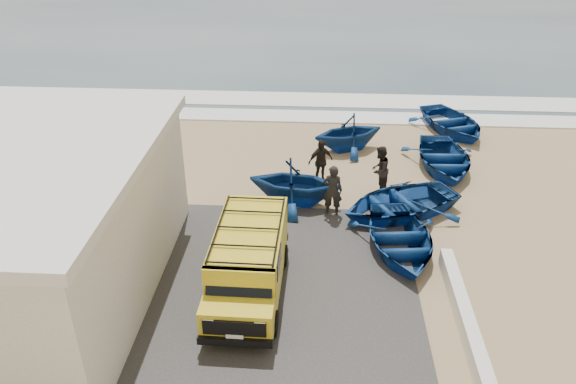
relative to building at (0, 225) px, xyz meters
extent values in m
plane|color=tan|center=(7.50, 2.00, -2.16)|extent=(160.00, 160.00, 0.00)
cube|color=#3A3735|center=(5.50, 0.00, -2.14)|extent=(12.00, 10.00, 0.05)
cube|color=white|center=(7.50, 14.00, -2.13)|extent=(180.00, 1.60, 0.06)
cube|color=white|center=(7.50, 16.50, -2.14)|extent=(180.00, 2.20, 0.04)
cube|color=white|center=(0.00, 0.00, -0.16)|extent=(8.00, 9.00, 4.00)
cube|color=black|center=(3.95, 1.50, 0.44)|extent=(0.08, 0.70, 0.90)
cube|color=silver|center=(12.50, -1.00, -1.89)|extent=(0.35, 6.00, 0.55)
cube|color=yellow|center=(6.69, 0.59, -1.03)|extent=(1.89, 3.79, 1.59)
cube|color=yellow|center=(6.65, -1.72, -1.39)|extent=(1.84, 0.90, 0.87)
cube|color=black|center=(6.66, -1.27, -0.62)|extent=(1.69, 0.35, 0.69)
cube|color=black|center=(6.64, -2.17, -1.30)|extent=(1.56, 0.10, 0.43)
cube|color=black|center=(6.64, -2.20, -1.71)|extent=(1.87, 0.17, 0.21)
cube|color=black|center=(6.69, 0.54, -0.16)|extent=(1.80, 3.50, 0.06)
cylinder|color=black|center=(5.80, -1.32, -1.83)|extent=(0.22, 0.68, 0.67)
cylinder|color=black|center=(5.85, 1.66, -1.83)|extent=(0.22, 0.68, 0.67)
cylinder|color=black|center=(7.51, -1.35, -1.83)|extent=(0.22, 0.68, 0.67)
cylinder|color=black|center=(7.56, 1.64, -1.83)|extent=(0.22, 0.68, 0.67)
imported|color=navy|center=(11.18, 2.64, -1.73)|extent=(3.39, 4.44, 0.86)
imported|color=navy|center=(11.40, 4.89, -1.71)|extent=(5.34, 4.80, 0.91)
imported|color=navy|center=(7.72, 5.41, -1.28)|extent=(3.72, 3.34, 1.76)
imported|color=navy|center=(13.62, 8.62, -1.72)|extent=(3.19, 4.38, 0.89)
imported|color=navy|center=(9.79, 10.23, -1.34)|extent=(3.98, 3.77, 1.65)
imported|color=navy|center=(14.72, 12.58, -1.72)|extent=(4.36, 5.09, 0.89)
imported|color=black|center=(9.06, 4.71, -1.21)|extent=(0.73, 0.51, 1.91)
imported|color=black|center=(10.82, 6.51, -1.25)|extent=(1.03, 1.11, 1.83)
imported|color=black|center=(8.62, 7.11, -1.27)|extent=(1.13, 0.89, 1.79)
camera|label=1|loc=(8.56, -12.30, 8.14)|focal=35.00mm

